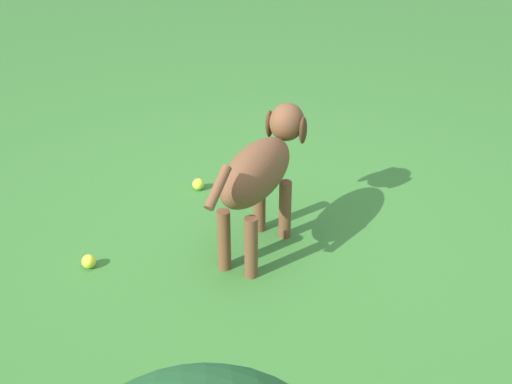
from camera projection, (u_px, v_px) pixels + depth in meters
ground at (275, 247)px, 3.33m from camera, size 14.00×14.00×0.00m
dog at (261, 169)px, 3.13m from camera, size 0.95×0.22×0.64m
tennis_ball_0 at (89, 261)px, 3.16m from camera, size 0.07×0.07×0.07m
tennis_ball_1 at (198, 184)px, 3.81m from camera, size 0.07×0.07×0.07m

